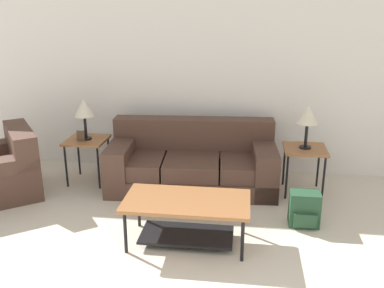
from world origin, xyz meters
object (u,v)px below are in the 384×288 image
couch (192,164)px  table_lamp_left (84,109)px  backpack (304,209)px  armchair (0,172)px  side_table_right (305,153)px  table_lamp_right (308,116)px  coffee_table (187,211)px  side_table_left (87,144)px

couch → table_lamp_left: 1.53m
table_lamp_left → backpack: (2.67, -0.84, -0.80)m
armchair → backpack: (3.59, -0.33, -0.11)m
side_table_right → table_lamp_left: size_ratio=1.11×
side_table_right → backpack: bearing=-95.1°
armchair → couch: bearing=13.2°
table_lamp_right → backpack: 1.16m
coffee_table → table_lamp_right: table_lamp_right is taller
armchair → table_lamp_right: (3.67, 0.51, 0.69)m
armchair → side_table_right: size_ratio=2.28×
table_lamp_right → backpack: (-0.07, -0.84, -0.80)m
table_lamp_right → backpack: size_ratio=1.41×
side_table_left → side_table_right: (2.74, 0.00, 0.00)m
coffee_table → side_table_left: 2.01m
side_table_left → armchair: bearing=-151.0°
armchair → side_table_left: (0.93, 0.51, 0.23)m
coffee_table → side_table_left: size_ratio=2.07×
side_table_left → backpack: (2.67, -0.84, -0.34)m
armchair → side_table_right: (3.67, 0.51, 0.23)m
side_table_left → table_lamp_left: size_ratio=1.11×
armchair → side_table_left: armchair is taller
table_lamp_right → armchair: bearing=-172.0°
coffee_table → backpack: coffee_table is taller
backpack → table_lamp_left: bearing=162.4°
table_lamp_left → side_table_right: bearing=0.0°
armchair → side_table_left: size_ratio=2.28×
backpack → table_lamp_right: bearing=84.9°
coffee_table → backpack: bearing=23.1°
couch → side_table_right: 1.39m
armchair → coffee_table: (2.41, -0.83, 0.05)m
couch → table_lamp_left: (-1.37, -0.03, 0.69)m
couch → backpack: bearing=-33.8°
armchair → coffee_table: size_ratio=1.10×
side_table_left → table_lamp_right: 2.78m
coffee_table → table_lamp_right: bearing=47.0°
couch → backpack: 1.57m
coffee_table → table_lamp_left: bearing=137.9°
coffee_table → side_table_right: size_ratio=2.07×
side_table_right → table_lamp_left: bearing=180.0°
side_table_right → table_lamp_left: 2.78m
side_table_left → table_lamp_left: (0.00, 0.00, 0.46)m
table_lamp_right → couch: bearing=178.9°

